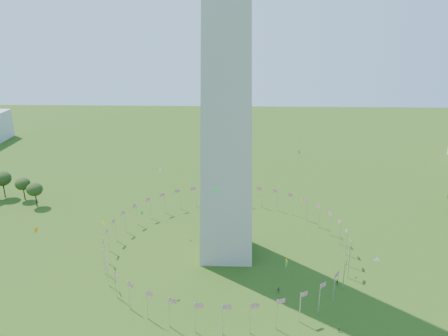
{
  "coord_description": "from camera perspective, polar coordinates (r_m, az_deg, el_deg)",
  "views": [
    {
      "loc": [
        3.11,
        -79.93,
        76.47
      ],
      "look_at": [
        -0.38,
        35.0,
        35.86
      ],
      "focal_mm": 35.0,
      "sensor_mm": 36.0,
      "label": 1
    }
  ],
  "objects": [
    {
      "name": "kites_aloft",
      "position": [
        121.73,
        4.57,
        -9.14
      ],
      "size": [
        99.36,
        83.16,
        34.21
      ],
      "color": "white",
      "rests_on": "ground"
    },
    {
      "name": "flag_ring",
      "position": [
        148.56,
        0.32,
        -9.52
      ],
      "size": [
        80.24,
        80.24,
        9.0
      ],
      "color": "silver",
      "rests_on": "ground"
    }
  ]
}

